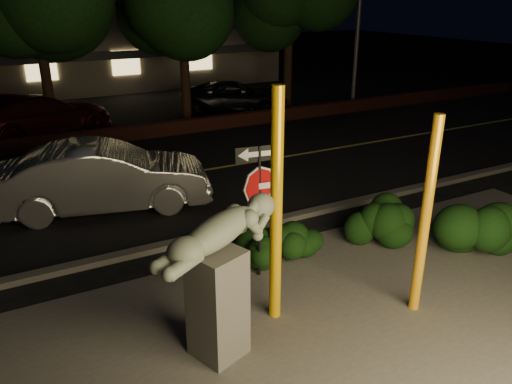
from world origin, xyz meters
TOP-DOWN VIEW (x-y plane):
  - ground at (0.00, 10.00)m, footprint 90.00×90.00m
  - patio at (0.00, -1.00)m, footprint 14.00×6.00m
  - road at (0.00, 7.00)m, footprint 80.00×8.00m
  - lane_marking at (0.00, 7.00)m, footprint 80.00×0.12m
  - curb at (0.00, 2.90)m, footprint 80.00×0.25m
  - brick_wall at (0.00, 11.30)m, footprint 40.00×0.35m
  - parking_lot at (0.00, 17.00)m, footprint 40.00×12.00m
  - building at (0.00, 24.99)m, footprint 22.00×10.20m
  - yellow_pole_left at (-0.93, -0.11)m, footprint 0.18×0.18m
  - yellow_pole_right at (1.18, -1.01)m, footprint 0.16×0.16m
  - signpost at (-0.56, 1.09)m, footprint 0.83×0.16m
  - sculpture at (-2.04, -0.50)m, footprint 2.03×1.17m
  - hedge_center at (0.10, 1.45)m, footprint 1.90×1.42m
  - hedge_right at (2.39, 1.06)m, footprint 1.78×1.38m
  - hedge_far_right at (3.55, -0.14)m, footprint 1.85×1.43m
  - silver_sedan at (-2.30, 5.51)m, footprint 5.11×2.75m
  - parked_car_red at (-3.72, 14.88)m, footprint 4.45×2.80m
  - parked_car_darkred at (-2.87, 13.41)m, footprint 5.57×3.75m
  - parked_car_dark at (5.09, 13.76)m, footprint 5.10×3.89m

SIDE VIEW (x-z plane):
  - ground at x=0.00m, z-range 0.00..0.00m
  - road at x=0.00m, z-range 0.00..0.01m
  - parking_lot at x=0.00m, z-range 0.00..0.01m
  - patio at x=0.00m, z-range 0.00..0.02m
  - lane_marking at x=0.00m, z-range 0.02..0.02m
  - curb at x=0.00m, z-range 0.00..0.12m
  - brick_wall at x=0.00m, z-range 0.00..0.50m
  - hedge_center at x=0.10m, z-range 0.00..0.90m
  - hedge_right at x=2.39m, z-range 0.00..1.03m
  - hedge_far_right at x=3.55m, z-range 0.00..1.13m
  - parked_car_dark at x=5.09m, z-range 0.00..1.29m
  - parked_car_red at x=-3.72m, z-range 0.00..1.41m
  - parked_car_darkred at x=-2.87m, z-range 0.00..1.50m
  - silver_sedan at x=-2.30m, z-range 0.00..1.60m
  - sculpture at x=-2.04m, z-range 0.26..2.46m
  - yellow_pole_right at x=1.18m, z-range 0.00..3.24m
  - signpost at x=-0.56m, z-range 0.52..2.99m
  - yellow_pole_left at x=-0.93m, z-range 0.00..3.68m
  - building at x=0.00m, z-range 0.00..4.00m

